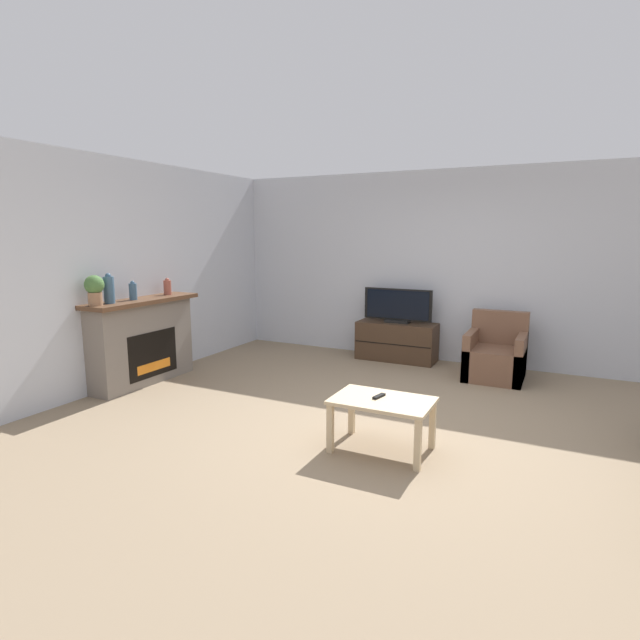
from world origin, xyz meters
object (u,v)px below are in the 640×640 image
object	(u,v)px
mantel_vase_left	(109,289)
tv	(398,307)
fireplace	(142,340)
armchair	(496,357)
mantel_vase_right	(167,287)
potted_plant	(94,288)
remote	(379,396)
mantel_vase_centre_left	(133,291)
coffee_table	(382,407)
tv_stand	(397,341)

from	to	relation	value
mantel_vase_left	tv	xyz separation A→B (m)	(2.42, 2.92, -0.43)
fireplace	armchair	xyz separation A→B (m)	(3.85, 2.15, -0.26)
mantel_vase_right	potted_plant	world-z (taller)	potted_plant
tv	remote	size ratio (longest dim) A/B	6.43
mantel_vase_right	potted_plant	distance (m)	1.10
mantel_vase_centre_left	potted_plant	size ratio (longest dim) A/B	0.68
mantel_vase_left	tv	size ratio (longest dim) A/B	0.34
potted_plant	remote	xyz separation A→B (m)	(3.23, 0.12, -0.77)
coffee_table	mantel_vase_centre_left	bearing A→B (deg)	172.40
mantel_vase_left	tv	world-z (taller)	mantel_vase_left
mantel_vase_left	armchair	xyz separation A→B (m)	(3.83, 2.60, -0.93)
mantel_vase_right	tv	size ratio (longest dim) A/B	0.22
mantel_vase_right	tv	distance (m)	3.17
armchair	coffee_table	bearing A→B (deg)	-101.76
tv	coffee_table	world-z (taller)	tv
mantel_vase_centre_left	mantel_vase_right	size ratio (longest dim) A/B	1.05
tv	armchair	bearing A→B (deg)	-12.70
tv_stand	armchair	distance (m)	1.45
potted_plant	coffee_table	size ratio (longest dim) A/B	0.40
potted_plant	remote	distance (m)	3.32
fireplace	tv_stand	world-z (taller)	fireplace
mantel_vase_centre_left	armchair	bearing A→B (deg)	30.59
tv_stand	coffee_table	distance (m)	3.14
fireplace	potted_plant	xyz separation A→B (m)	(0.02, -0.64, 0.70)
mantel_vase_centre_left	remote	size ratio (longest dim) A/B	1.46
remote	fireplace	bearing A→B (deg)	-176.63
fireplace	mantel_vase_left	distance (m)	0.81
coffee_table	remote	bearing A→B (deg)	144.26
tv	fireplace	bearing A→B (deg)	-134.63
mantel_vase_centre_left	remote	world-z (taller)	mantel_vase_centre_left
fireplace	coffee_table	world-z (taller)	fireplace
armchair	coffee_table	xyz separation A→B (m)	(-0.56, -2.70, 0.11)
fireplace	coffee_table	distance (m)	3.33
fireplace	remote	xyz separation A→B (m)	(3.24, -0.52, -0.07)
tv_stand	tv	distance (m)	0.50
mantel_vase_left	tv	bearing A→B (deg)	50.36
potted_plant	tv	distance (m)	3.97
coffee_table	mantel_vase_left	bearing A→B (deg)	178.31
mantel_vase_centre_left	tv_stand	size ratio (longest dim) A/B	0.20
coffee_table	fireplace	bearing A→B (deg)	170.51
tv_stand	coffee_table	size ratio (longest dim) A/B	1.37
fireplace	tv	xyz separation A→B (m)	(2.44, 2.47, 0.25)
mantel_vase_centre_left	coffee_table	bearing A→B (deg)	-7.60
fireplace	mantel_vase_left	bearing A→B (deg)	-87.89
tv_stand	tv	world-z (taller)	tv
fireplace	remote	world-z (taller)	fireplace
tv	coffee_table	bearing A→B (deg)	-74.31
tv_stand	mantel_vase_left	bearing A→B (deg)	-129.62
mantel_vase_left	mantel_vase_right	distance (m)	0.91
mantel_vase_centre_left	mantel_vase_right	bearing A→B (deg)	90.00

